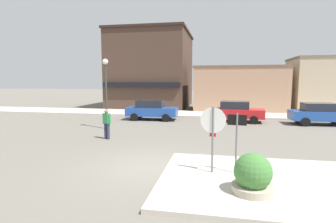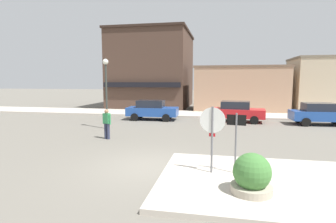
# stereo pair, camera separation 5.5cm
# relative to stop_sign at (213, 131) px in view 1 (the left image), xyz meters

# --- Properties ---
(ground_plane) EXTENTS (160.00, 160.00, 0.00)m
(ground_plane) POSITION_rel_stop_sign_xyz_m (-2.21, 0.59, -1.52)
(ground_plane) COLOR #6B665B
(sidewalk_corner) EXTENTS (6.40, 4.80, 0.15)m
(sidewalk_corner) POSITION_rel_stop_sign_xyz_m (1.63, -0.41, -1.44)
(sidewalk_corner) COLOR beige
(sidewalk_corner) RESTS_ON ground
(kerb_far) EXTENTS (80.00, 4.00, 0.15)m
(kerb_far) POSITION_rel_stop_sign_xyz_m (-2.21, 15.45, -1.44)
(kerb_far) COLOR beige
(kerb_far) RESTS_ON ground
(stop_sign) EXTENTS (0.81, 0.13, 2.30)m
(stop_sign) POSITION_rel_stop_sign_xyz_m (0.00, 0.00, 0.00)
(stop_sign) COLOR slate
(stop_sign) RESTS_ON ground
(one_way_sign) EXTENTS (0.60, 0.09, 2.10)m
(one_way_sign) POSITION_rel_stop_sign_xyz_m (0.75, 0.10, -0.19)
(one_way_sign) COLOR slate
(one_way_sign) RESTS_ON ground
(planter) EXTENTS (1.10, 1.10, 1.23)m
(planter) POSITION_rel_stop_sign_xyz_m (1.09, -1.37, -0.96)
(planter) COLOR #ADA38E
(planter) RESTS_ON ground
(lamp_post) EXTENTS (0.36, 0.36, 4.54)m
(lamp_post) POSITION_rel_stop_sign_xyz_m (-6.92, 7.39, 1.44)
(lamp_post) COLOR #333833
(lamp_post) RESTS_ON ground
(parked_car_nearest) EXTENTS (4.04, 1.96, 1.56)m
(parked_car_nearest) POSITION_rel_stop_sign_xyz_m (-5.04, 11.77, -0.71)
(parked_car_nearest) COLOR #234C9E
(parked_car_nearest) RESTS_ON ground
(parked_car_second) EXTENTS (4.17, 2.24, 1.56)m
(parked_car_second) POSITION_rel_stop_sign_xyz_m (1.54, 12.04, -0.71)
(parked_car_second) COLOR red
(parked_car_second) RESTS_ON ground
(parked_car_third) EXTENTS (4.04, 1.96, 1.56)m
(parked_car_third) POSITION_rel_stop_sign_xyz_m (7.24, 11.63, -0.71)
(parked_car_third) COLOR #234C9E
(parked_car_third) RESTS_ON ground
(pedestrian_crossing_near) EXTENTS (0.55, 0.32, 1.61)m
(pedestrian_crossing_near) POSITION_rel_stop_sign_xyz_m (-5.67, 4.56, -0.65)
(pedestrian_crossing_near) COLOR #2D334C
(pedestrian_crossing_near) RESTS_ON ground
(building_corner_shop) EXTENTS (8.72, 10.18, 8.72)m
(building_corner_shop) POSITION_rel_stop_sign_xyz_m (-7.59, 22.29, 2.85)
(building_corner_shop) COLOR #473328
(building_corner_shop) RESTS_ON ground
(building_storefront_left_near) EXTENTS (9.09, 5.32, 4.55)m
(building_storefront_left_near) POSITION_rel_stop_sign_xyz_m (2.23, 19.61, 0.76)
(building_storefront_left_near) COLOR tan
(building_storefront_left_near) RESTS_ON ground
(building_storefront_left_mid) EXTENTS (7.79, 5.45, 5.41)m
(building_storefront_left_mid) POSITION_rel_stop_sign_xyz_m (11.29, 20.52, 1.19)
(building_storefront_left_mid) COLOR tan
(building_storefront_left_mid) RESTS_ON ground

